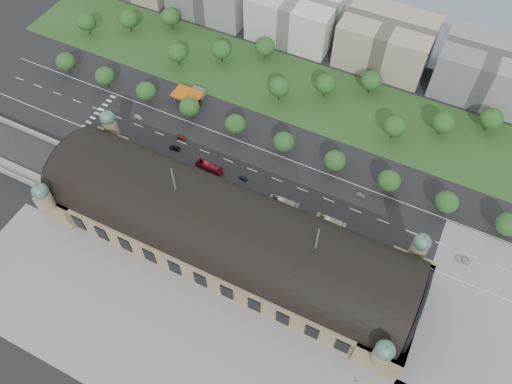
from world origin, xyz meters
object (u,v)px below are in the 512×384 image
at_px(parked_car_1, 146,158).
at_px(pedestrian_0, 356,381).
at_px(bus_east, 331,222).
at_px(traffic_car_2, 175,148).
at_px(parked_car_6, 213,189).
at_px(traffic_car_6, 463,259).
at_px(traffic_car_1, 138,117).
at_px(parked_car_5, 190,171).
at_px(parked_car_0, 103,136).
at_px(parked_car_3, 183,175).
at_px(traffic_car_3, 182,138).
at_px(traffic_car_5, 361,195).
at_px(bus_west, 209,167).
at_px(traffic_car_4, 243,178).
at_px(parked_car_4, 157,157).
at_px(bus_mid, 284,203).
at_px(petrol_station, 193,94).
at_px(parked_car_2, 119,150).

bearing_deg(parked_car_1, pedestrian_0, 38.24).
relative_size(parked_car_1, bus_east, 0.42).
bearing_deg(traffic_car_2, parked_car_6, 60.73).
bearing_deg(traffic_car_6, bus_east, -85.20).
bearing_deg(traffic_car_1, traffic_car_2, -102.04).
relative_size(traffic_car_2, bus_east, 0.40).
relative_size(traffic_car_6, bus_east, 0.44).
bearing_deg(parked_car_5, parked_car_0, -128.43).
bearing_deg(parked_car_1, traffic_car_6, 66.21).
xyz_separation_m(traffic_car_6, parked_car_3, (-118.66, -12.52, -0.08)).
bearing_deg(traffic_car_3, parked_car_5, -141.52).
bearing_deg(traffic_car_5, parked_car_1, 102.10).
bearing_deg(parked_car_3, bus_west, 100.67).
xyz_separation_m(traffic_car_4, parked_car_1, (-43.93, -9.33, 0.03)).
height_order(traffic_car_3, parked_car_4, parked_car_4).
bearing_deg(traffic_car_4, parked_car_6, -33.21).
bearing_deg(traffic_car_1, traffic_car_4, -92.88).
height_order(traffic_car_1, traffic_car_6, traffic_car_6).
relative_size(traffic_car_4, bus_east, 0.33).
distance_m(parked_car_1, parked_car_6, 35.35).
distance_m(traffic_car_6, parked_car_1, 138.73).
distance_m(traffic_car_6, bus_mid, 73.11).
relative_size(traffic_car_5, bus_west, 0.31).
xyz_separation_m(petrol_station, parked_car_0, (-24.38, -40.28, -2.27)).
bearing_deg(traffic_car_2, parked_car_1, -42.58).
bearing_deg(traffic_car_1, parked_car_5, -107.30).
distance_m(traffic_car_2, bus_east, 78.12).
bearing_deg(traffic_car_3, bus_mid, -105.17).
distance_m(parked_car_5, pedestrian_0, 108.66).
height_order(traffic_car_4, parked_car_1, parked_car_1).
relative_size(parked_car_2, bus_east, 0.36).
height_order(parked_car_1, parked_car_2, parked_car_1).
bearing_deg(parked_car_2, traffic_car_4, 74.54).
distance_m(parked_car_1, bus_west, 29.29).
bearing_deg(parked_car_5, traffic_car_6, 56.16).
relative_size(petrol_station, traffic_car_3, 3.18).
distance_m(parked_car_1, parked_car_3, 19.57).
xyz_separation_m(traffic_car_5, parked_car_1, (-92.73, -23.44, 0.09)).
height_order(traffic_car_4, parked_car_6, traffic_car_4).
bearing_deg(pedestrian_0, bus_east, 120.38).
relative_size(parked_car_2, parked_car_3, 1.13).
height_order(traffic_car_5, parked_car_1, parked_car_1).
height_order(traffic_car_3, traffic_car_6, traffic_car_6).
distance_m(parked_car_6, bus_west, 11.41).
bearing_deg(traffic_car_5, parked_car_3, 106.15).
height_order(traffic_car_5, parked_car_5, parked_car_5).
bearing_deg(parked_car_2, parked_car_0, -135.59).
relative_size(traffic_car_2, bus_mid, 0.39).
bearing_deg(petrol_station, bus_mid, -30.00).
height_order(parked_car_0, parked_car_5, parked_car_5).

